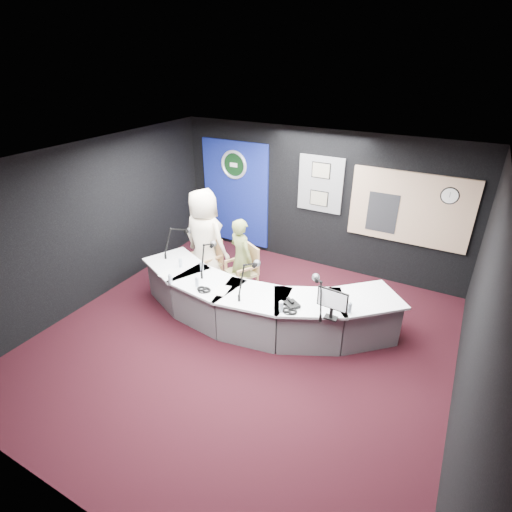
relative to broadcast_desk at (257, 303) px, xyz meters
The scene contains 33 objects.
ground 0.67m from the broadcast_desk, 84.81° to the right, with size 6.00×6.00×0.00m, color black.
ceiling 2.49m from the broadcast_desk, 84.81° to the right, with size 6.00×6.00×0.02m, color silver.
wall_back 2.66m from the broadcast_desk, 88.83° to the left, with size 6.00×0.02×2.80m, color black.
wall_front 3.70m from the broadcast_desk, 89.19° to the right, with size 6.00×0.02×2.80m, color black.
wall_left 3.17m from the broadcast_desk, 169.44° to the right, with size 0.02×6.00×2.80m, color black.
wall_right 3.26m from the broadcast_desk, 10.22° to the right, with size 0.02×6.00×2.80m, color black.
broadcast_desk is the anchor object (origin of this frame).
backdrop_panel 3.17m from the broadcast_desk, 127.40° to the left, with size 1.60×0.05×2.30m, color navy.
agency_seal 3.38m from the broadcast_desk, 127.86° to the left, with size 0.63×0.63×0.07m, color silver.
seal_center 3.38m from the broadcast_desk, 127.80° to the left, with size 0.48×0.48×0.01m, color black.
pinboard 2.79m from the broadcast_desk, 87.63° to the left, with size 0.90×0.04×1.10m, color slate.
framed_photo_upper 2.91m from the broadcast_desk, 87.60° to the left, with size 0.34×0.02×0.27m, color gray.
framed_photo_lower 2.63m from the broadcast_desk, 87.60° to the left, with size 0.34×0.02×0.27m, color gray.
booth_window_frame 3.24m from the broadcast_desk, 53.36° to the left, with size 2.12×0.06×1.32m, color tan.
booth_glow 3.23m from the broadcast_desk, 53.24° to the left, with size 2.00×0.02×1.20m, color beige.
equipment_rack 2.93m from the broadcast_desk, 60.54° to the left, with size 0.55×0.02×0.75m, color black.
wall_clock 3.71m from the broadcast_desk, 44.88° to the left, with size 0.28×0.28×0.01m, color white.
armchair_left 1.58m from the broadcast_desk, 156.50° to the left, with size 0.60×0.60×1.06m, color #AF8050, non-canonical shape.
armchair_right 0.94m from the broadcast_desk, 136.02° to the left, with size 0.56×0.56×1.00m, color #AF8050, non-canonical shape.
draped_jacket 1.79m from the broadcast_desk, 150.94° to the left, with size 0.50×0.10×0.70m, color #696559.
person_man 1.68m from the broadcast_desk, 156.50° to the left, with size 0.94×0.61×1.92m, color #F8E5C7.
person_woman 1.00m from the broadcast_desk, 136.02° to the left, with size 0.55×0.36×1.51m, color olive.
computer_monitor 1.55m from the broadcast_desk, 13.18° to the right, with size 0.44×0.03×0.30m, color black.
desk_phone 0.90m from the broadcast_desk, 22.30° to the right, with size 0.21×0.17×0.05m, color black.
headphones_near 0.98m from the broadcast_desk, 30.32° to the right, with size 0.20×0.20×0.03m, color black.
headphones_far 0.94m from the broadcast_desk, 137.69° to the right, with size 0.21×0.21×0.04m, color black.
paper_stack 1.56m from the broadcast_desk, 163.81° to the right, with size 0.21×0.30×0.00m, color white.
notepad 0.70m from the broadcast_desk, 131.94° to the right, with size 0.22×0.31×0.00m, color white.
boom_mic_a 1.94m from the broadcast_desk, behind, with size 0.22×0.73×0.60m, color black, non-canonical shape.
boom_mic_b 1.17m from the broadcast_desk, behind, with size 0.28×0.72×0.60m, color black, non-canonical shape.
boom_mic_c 0.72m from the broadcast_desk, 92.86° to the right, with size 0.16×0.74×0.60m, color black, non-canonical shape.
boom_mic_d 1.30m from the broadcast_desk, ahead, with size 0.42×0.66×0.60m, color black, non-canonical shape.
water_bottles 0.56m from the broadcast_desk, 79.66° to the right, with size 3.01×0.75×0.18m, color silver, non-canonical shape.
Camera 1 is at (2.56, -4.26, 4.09)m, focal length 28.00 mm.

